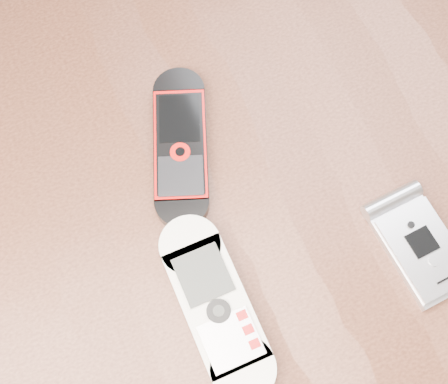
% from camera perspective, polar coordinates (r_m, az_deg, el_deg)
% --- Properties ---
extents(ground, '(4.00, 4.00, 0.00)m').
position_cam_1_polar(ground, '(1.32, -0.20, -11.62)').
color(ground, '#472B19').
rests_on(ground, ground).
extents(table, '(1.20, 0.80, 0.75)m').
position_cam_1_polar(table, '(0.69, -0.38, -3.48)').
color(table, black).
rests_on(table, ground).
extents(nokia_white, '(0.06, 0.17, 0.02)m').
position_cam_1_polar(nokia_white, '(0.56, -0.76, -10.37)').
color(nokia_white, beige).
rests_on(nokia_white, table).
extents(nokia_black_red, '(0.11, 0.17, 0.02)m').
position_cam_1_polar(nokia_black_red, '(0.60, -4.00, 4.24)').
color(nokia_black_red, black).
rests_on(nokia_black_red, table).
extents(motorola_razr, '(0.06, 0.12, 0.02)m').
position_cam_1_polar(motorola_razr, '(0.60, 17.61, -4.84)').
color(motorola_razr, '#BBBBC0').
rests_on(motorola_razr, table).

